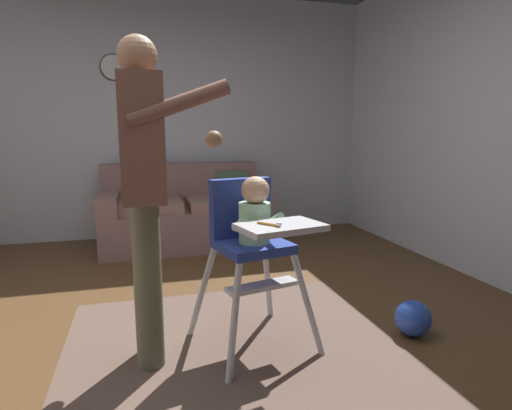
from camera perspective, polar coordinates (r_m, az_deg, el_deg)
The scene contains 9 objects.
ground at distance 2.60m, azimuth -7.93°, elevation -18.88°, with size 6.34×6.97×0.10m, color brown.
wall_far at distance 5.00m, azimuth -12.50°, elevation 11.51°, with size 5.54×0.06×2.72m, color silver.
wall_right at distance 3.71m, azimuth 31.34°, elevation 10.99°, with size 0.06×5.97×2.72m, color silver.
area_rug at distance 2.13m, azimuth -0.28°, elevation -24.25°, with size 1.84×2.59×0.01m, color brown.
couch at distance 4.57m, azimuth -9.63°, elevation -1.20°, with size 1.71×0.86×0.86m.
high_chair at distance 2.30m, azimuth -0.44°, elevation -3.32°, with size 0.72×0.81×0.97m.
adult_standing at distance 2.17m, azimuth -14.87°, elevation 2.55°, with size 0.52×0.49×1.65m.
toy_ball at distance 2.75m, azimuth 20.49°, elevation -14.15°, with size 0.21×0.21×0.21m, color #284CB7.
wall_clock at distance 5.00m, azimuth -18.72°, elevation 17.23°, with size 0.28×0.04×0.28m.
Camera 1 is at (-0.27, -2.27, 1.20)m, focal length 29.56 mm.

